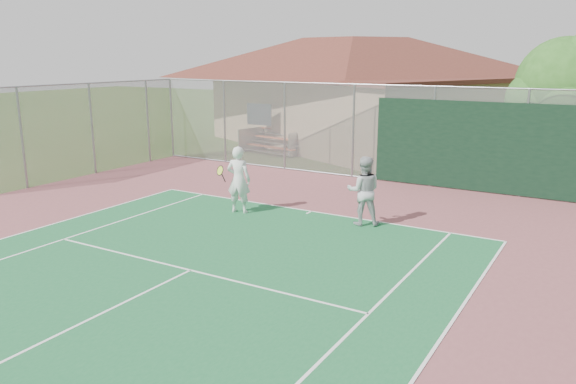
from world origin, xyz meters
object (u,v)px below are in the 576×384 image
Objects in this scene: clubhouse at (354,81)px; player_grey_back at (364,192)px; tree at (567,88)px; player_white_front at (238,180)px; bleachers at (276,141)px.

player_grey_back is (6.27, -13.17, -2.33)m from clubhouse.
clubhouse is 3.36× the size of tree.
clubhouse is 8.99× the size of player_white_front.
tree reaches higher than player_grey_back.
bleachers is 1.70× the size of player_grey_back.
player_white_front is (4.68, -9.55, 0.41)m from bleachers.
bleachers is 0.61× the size of tree.
bleachers is at bearing -75.91° from player_white_front.
tree is (12.36, -1.36, 2.87)m from bleachers.
clubhouse is at bearing -91.25° from player_white_front.
clubhouse is at bearing 75.84° from bleachers.
bleachers is 12.76m from tree.
bleachers is 10.64m from player_white_front.
clubhouse is at bearing 151.04° from tree.
player_white_front is (2.65, -13.90, -2.28)m from clubhouse.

